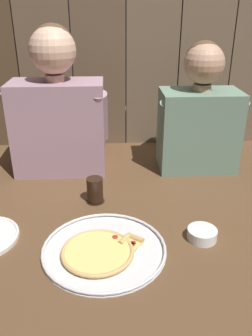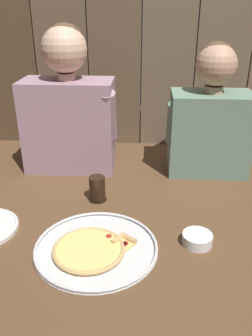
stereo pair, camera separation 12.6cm
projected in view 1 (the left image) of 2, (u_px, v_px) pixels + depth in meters
name	position (u px, v px, depth m)	size (l,w,h in m)	color
ground_plane	(137.00, 225.00, 1.25)	(3.20, 3.20, 0.00)	brown
pizza_tray	(103.00, 250.00, 1.11)	(0.40, 0.40, 0.03)	silver
drinking_glass	(95.00, 190.00, 1.38)	(0.07, 0.07, 0.10)	black
dipping_bowl	(202.00, 234.00, 1.17)	(0.10, 0.10, 0.04)	white
diner_left	(58.00, 108.00, 1.54)	(0.44, 0.22, 0.65)	gray
diner_right	(200.00, 114.00, 1.59)	(0.39, 0.22, 0.58)	slate
wooden_backdrop_wall	(126.00, 16.00, 1.71)	(2.19, 0.03, 1.33)	brown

